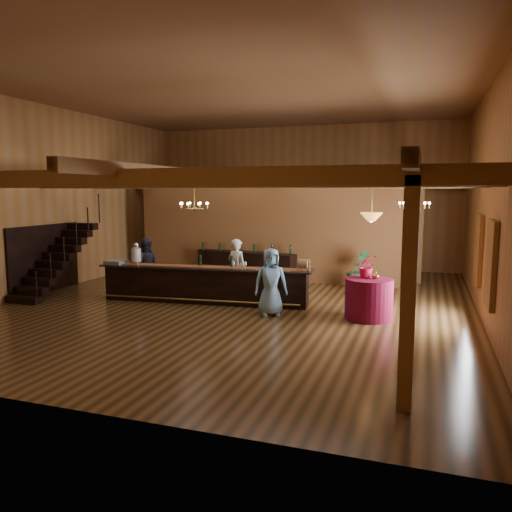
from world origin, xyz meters
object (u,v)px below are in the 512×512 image
(tasting_bar, at_px, (205,284))
(round_table, at_px, (369,299))
(backbar_shelf, at_px, (246,266))
(raffle_drum, at_px, (303,264))
(staff_second, at_px, (146,265))
(bartender, at_px, (237,269))
(floor_plant, at_px, (358,270))
(chandelier_right, at_px, (414,205))
(guest, at_px, (271,282))
(pendant_lamp, at_px, (371,217))
(beverage_dispenser, at_px, (136,254))
(chandelier_left, at_px, (194,205))

(tasting_bar, distance_m, round_table, 4.40)
(tasting_bar, xyz_separation_m, backbar_shelf, (-0.06, 3.38, -0.00))
(raffle_drum, distance_m, staff_second, 4.97)
(bartender, height_order, floor_plant, bartender)
(chandelier_right, height_order, guest, chandelier_right)
(pendant_lamp, bearing_deg, bartender, 163.90)
(beverage_dispenser, relative_size, pendant_lamp, 0.67)
(backbar_shelf, bearing_deg, guest, -52.70)
(beverage_dispenser, distance_m, chandelier_right, 7.72)
(guest, bearing_deg, round_table, -15.62)
(beverage_dispenser, bearing_deg, chandelier_left, 17.07)
(bartender, height_order, guest, bartender)
(chandelier_right, bearing_deg, backbar_shelf, 166.51)
(pendant_lamp, bearing_deg, backbar_shelf, 139.93)
(raffle_drum, bearing_deg, backbar_shelf, 130.83)
(round_table, relative_size, chandelier_left, 1.39)
(tasting_bar, xyz_separation_m, staff_second, (-2.26, 0.77, 0.31))
(raffle_drum, bearing_deg, beverage_dispenser, -175.26)
(round_table, bearing_deg, staff_second, 170.35)
(backbar_shelf, bearing_deg, beverage_dispenser, -108.98)
(round_table, relative_size, floor_plant, 0.89)
(raffle_drum, xyz_separation_m, chandelier_right, (2.60, 1.88, 1.46))
(backbar_shelf, distance_m, bartender, 2.78)
(guest, bearing_deg, floor_plant, 41.48)
(beverage_dispenser, bearing_deg, pendant_lamp, -1.82)
(raffle_drum, bearing_deg, floor_plant, 69.54)
(backbar_shelf, xyz_separation_m, bartender, (0.72, -2.67, 0.35))
(raffle_drum, relative_size, pendant_lamp, 0.38)
(tasting_bar, height_order, guest, guest)
(chandelier_right, height_order, floor_plant, chandelier_right)
(pendant_lamp, bearing_deg, chandelier_left, 171.90)
(backbar_shelf, height_order, round_table, backbar_shelf)
(beverage_dispenser, bearing_deg, floor_plant, 29.09)
(guest, bearing_deg, backbar_shelf, 92.04)
(raffle_drum, distance_m, floor_plant, 3.02)
(chandelier_right, height_order, pendant_lamp, same)
(round_table, bearing_deg, bartender, 163.90)
(tasting_bar, distance_m, backbar_shelf, 3.38)
(raffle_drum, relative_size, guest, 0.21)
(guest, height_order, floor_plant, guest)
(tasting_bar, bearing_deg, raffle_drum, -0.97)
(chandelier_left, bearing_deg, backbar_shelf, 83.13)
(raffle_drum, height_order, pendant_lamp, pendant_lamp)
(chandelier_right, relative_size, floor_plant, 0.64)
(beverage_dispenser, height_order, pendant_lamp, pendant_lamp)
(tasting_bar, relative_size, pendant_lamp, 6.54)
(tasting_bar, xyz_separation_m, round_table, (4.39, -0.36, -0.01))
(beverage_dispenser, bearing_deg, tasting_bar, 4.51)
(round_table, relative_size, chandelier_right, 1.39)
(pendant_lamp, distance_m, floor_plant, 3.88)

